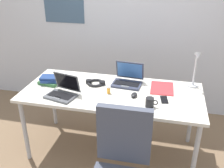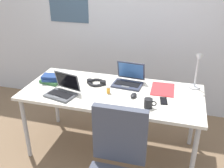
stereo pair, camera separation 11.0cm
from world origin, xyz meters
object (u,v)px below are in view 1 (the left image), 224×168
at_px(headphones, 96,83).
at_px(cell_phone, 164,100).
at_px(coffee_mug, 150,102).
at_px(pill_bottle, 109,90).
at_px(computer_mouse, 134,95).
at_px(book_stack, 50,80).
at_px(laptop_near_lamp, 63,92).
at_px(paper_folder_center, 162,88).
at_px(laptop_near_mouse, 128,80).
at_px(desk_lamp, 195,70).

bearing_deg(headphones, cell_phone, -14.71).
bearing_deg(coffee_mug, pill_bottle, 158.29).
bearing_deg(computer_mouse, book_stack, -178.80).
bearing_deg(laptop_near_lamp, coffee_mug, -1.29).
relative_size(pill_bottle, coffee_mug, 0.70).
bearing_deg(laptop_near_lamp, paper_folder_center, 21.99).
distance_m(cell_phone, headphones, 0.76).
height_order(cell_phone, paper_folder_center, cell_phone).
height_order(headphones, coffee_mug, coffee_mug).
distance_m(laptop_near_mouse, computer_mouse, 0.29).
relative_size(laptop_near_lamp, pill_bottle, 4.17).
height_order(desk_lamp, laptop_near_lamp, desk_lamp).
bearing_deg(pill_bottle, laptop_near_mouse, 60.71).
height_order(headphones, paper_folder_center, headphones).
bearing_deg(headphones, coffee_mug, -29.38).
height_order(laptop_near_mouse, pill_bottle, laptop_near_mouse).
distance_m(laptop_near_lamp, headphones, 0.40).
height_order(headphones, pill_bottle, pill_bottle).
distance_m(desk_lamp, coffee_mug, 0.66).
bearing_deg(headphones, paper_folder_center, 4.39).
xyz_separation_m(cell_phone, paper_folder_center, (-0.03, 0.25, -0.00)).
relative_size(book_stack, coffee_mug, 2.02).
relative_size(laptop_near_lamp, computer_mouse, 3.43).
bearing_deg(cell_phone, pill_bottle, 168.31).
bearing_deg(laptop_near_mouse, headphones, -165.61).
bearing_deg(book_stack, pill_bottle, -6.06).
height_order(laptop_near_mouse, headphones, laptop_near_mouse).
height_order(desk_lamp, coffee_mug, desk_lamp).
relative_size(laptop_near_mouse, cell_phone, 2.36).
distance_m(cell_phone, paper_folder_center, 0.25).
xyz_separation_m(computer_mouse, book_stack, (-0.92, 0.08, 0.02)).
bearing_deg(cell_phone, laptop_near_lamp, 177.91).
xyz_separation_m(laptop_near_mouse, coffee_mug, (0.28, -0.43, -0.00)).
height_order(laptop_near_lamp, cell_phone, laptop_near_lamp).
distance_m(desk_lamp, computer_mouse, 0.68).
relative_size(laptop_near_mouse, pill_bottle, 4.07).
distance_m(desk_lamp, paper_folder_center, 0.38).
relative_size(cell_phone, paper_folder_center, 0.44).
distance_m(laptop_near_mouse, pill_bottle, 0.30).
distance_m(book_stack, coffee_mug, 1.11).
xyz_separation_m(desk_lamp, laptop_near_lamp, (-1.25, -0.48, -0.15)).
bearing_deg(pill_bottle, cell_phone, -1.84).
height_order(cell_phone, headphones, headphones).
relative_size(desk_lamp, laptop_near_mouse, 1.25).
bearing_deg(coffee_mug, desk_lamp, 51.21).
distance_m(laptop_near_lamp, pill_bottle, 0.45).
distance_m(laptop_near_mouse, headphones, 0.34).
bearing_deg(book_stack, coffee_mug, -12.39).
xyz_separation_m(laptop_near_lamp, book_stack, (-0.24, 0.22, -0.00)).
relative_size(computer_mouse, book_stack, 0.42).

